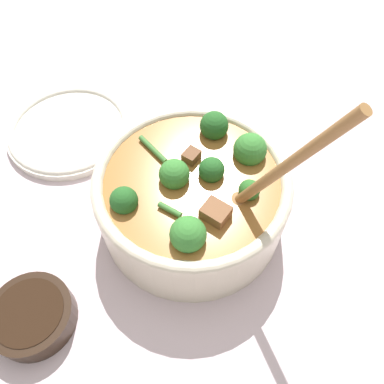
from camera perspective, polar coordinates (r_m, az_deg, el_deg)
The scene contains 4 objects.
ground_plane at distance 0.54m, azimuth 0.00°, elevation -3.77°, with size 4.00×4.00×0.00m, color silver.
stew_bowl at distance 0.49m, azimuth 0.10°, elevation -0.38°, with size 0.25×0.26×0.27m.
condiment_bowl at distance 0.50m, azimuth -23.18°, elevation -16.91°, with size 0.10×0.10×0.03m.
empty_plate at distance 0.67m, azimuth -18.19°, elevation 9.03°, with size 0.20×0.20×0.02m.
Camera 1 is at (-0.28, 0.01, 0.47)m, focal length 35.00 mm.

